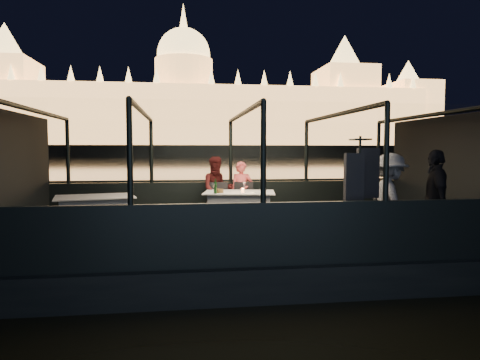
{
  "coord_description": "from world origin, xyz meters",
  "views": [
    {
      "loc": [
        -1.11,
        -7.81,
        2.12
      ],
      "look_at": [
        0.0,
        0.4,
        1.55
      ],
      "focal_mm": 32.0,
      "sensor_mm": 36.0,
      "label": 1
    }
  ],
  "objects": [
    {
      "name": "river_water",
      "position": [
        0.0,
        80.0,
        0.0
      ],
      "size": [
        500.0,
        500.0,
        0.0
      ],
      "primitive_type": "plane",
      "color": "black",
      "rests_on": "ground"
    },
    {
      "name": "boat_hull",
      "position": [
        0.0,
        0.0,
        0.0
      ],
      "size": [
        8.6,
        4.4,
        1.0
      ],
      "primitive_type": "cube",
      "color": "black",
      "rests_on": "river_water"
    },
    {
      "name": "boat_deck",
      "position": [
        0.0,
        0.0,
        0.48
      ],
      "size": [
        8.0,
        4.0,
        0.04
      ],
      "primitive_type": "cube",
      "color": "black",
      "rests_on": "boat_hull"
    },
    {
      "name": "gunwale_port",
      "position": [
        0.0,
        2.0,
        0.95
      ],
      "size": [
        8.0,
        0.08,
        0.9
      ],
      "primitive_type": "cube",
      "color": "black",
      "rests_on": "boat_deck"
    },
    {
      "name": "gunwale_starboard",
      "position": [
        0.0,
        -2.0,
        0.95
      ],
      "size": [
        8.0,
        0.08,
        0.9
      ],
      "primitive_type": "cube",
      "color": "black",
      "rests_on": "boat_deck"
    },
    {
      "name": "cabin_glass_port",
      "position": [
        0.0,
        2.0,
        2.1
      ],
      "size": [
        8.0,
        0.02,
        1.4
      ],
      "primitive_type": null,
      "color": "#99B2B2",
      "rests_on": "gunwale_port"
    },
    {
      "name": "cabin_glass_starboard",
      "position": [
        0.0,
        -2.0,
        2.1
      ],
      "size": [
        8.0,
        0.02,
        1.4
      ],
      "primitive_type": null,
      "color": "#99B2B2",
      "rests_on": "gunwale_starboard"
    },
    {
      "name": "cabin_roof_glass",
      "position": [
        0.0,
        0.0,
        2.8
      ],
      "size": [
        8.0,
        4.0,
        0.02
      ],
      "primitive_type": null,
      "color": "#99B2B2",
      "rests_on": "boat_deck"
    },
    {
      "name": "end_wall_fore",
      "position": [
        -4.0,
        0.0,
        1.65
      ],
      "size": [
        0.02,
        4.0,
        2.3
      ],
      "primitive_type": null,
      "color": "black",
      "rests_on": "boat_deck"
    },
    {
      "name": "end_wall_aft",
      "position": [
        4.0,
        0.0,
        1.65
      ],
      "size": [
        0.02,
        4.0,
        2.3
      ],
      "primitive_type": null,
      "color": "black",
      "rests_on": "boat_deck"
    },
    {
      "name": "canopy_ribs",
      "position": [
        0.0,
        0.0,
        1.65
      ],
      "size": [
        8.0,
        4.0,
        2.3
      ],
      "primitive_type": null,
      "color": "black",
      "rests_on": "boat_deck"
    },
    {
      "name": "embankment",
      "position": [
        0.0,
        210.0,
        1.0
      ],
      "size": [
        400.0,
        140.0,
        6.0
      ],
      "primitive_type": "cube",
      "color": "#423D33",
      "rests_on": "ground"
    },
    {
      "name": "parliament_building",
      "position": [
        0.0,
        175.0,
        29.0
      ],
      "size": [
        220.0,
        32.0,
        60.0
      ],
      "primitive_type": null,
      "color": "#F2D18C",
      "rests_on": "embankment"
    },
    {
      "name": "dining_table_central",
      "position": [
        0.06,
        0.97,
        0.89
      ],
      "size": [
        1.61,
        1.28,
        0.77
      ],
      "primitive_type": "cube",
      "rotation": [
        0.0,
        0.0,
        -0.17
      ],
      "color": "white",
      "rests_on": "boat_deck"
    },
    {
      "name": "dining_table_aft",
      "position": [
        -2.76,
        0.55,
        0.89
      ],
      "size": [
        1.63,
        1.33,
        0.76
      ],
      "primitive_type": "cube",
      "rotation": [
        0.0,
        0.0,
        0.22
      ],
      "color": "silver",
      "rests_on": "boat_deck"
    },
    {
      "name": "chair_port_left",
      "position": [
        -0.32,
        1.42,
        0.95
      ],
      "size": [
        0.48,
        0.48,
        0.91
      ],
      "primitive_type": "cube",
      "rotation": [
        0.0,
        0.0,
        -0.14
      ],
      "color": "black",
      "rests_on": "boat_deck"
    },
    {
      "name": "chair_port_right",
      "position": [
        0.25,
        1.42,
        0.95
      ],
      "size": [
        0.52,
        0.52,
        0.91
      ],
      "primitive_type": "cube",
      "rotation": [
        0.0,
        0.0,
        -0.25
      ],
      "color": "black",
      "rests_on": "boat_deck"
    },
    {
      "name": "coat_stand",
      "position": [
        1.56,
        -1.63,
        1.4
      ],
      "size": [
        0.59,
        0.52,
        1.84
      ],
      "primitive_type": null,
      "rotation": [
        0.0,
        0.0,
        0.23
      ],
      "color": "black",
      "rests_on": "boat_deck"
    },
    {
      "name": "person_woman_coral",
      "position": [
        0.21,
        1.69,
        1.25
      ],
      "size": [
        0.54,
        0.4,
        1.37
      ],
      "primitive_type": "imported",
      "rotation": [
        0.0,
        0.0,
        -0.14
      ],
      "color": "#F35A58",
      "rests_on": "boat_deck"
    },
    {
      "name": "person_man_maroon",
      "position": [
        -0.34,
        1.69,
        1.25
      ],
      "size": [
        0.76,
        0.61,
        1.49
      ],
      "primitive_type": "imported",
      "rotation": [
        0.0,
        0.0,
        0.09
      ],
      "color": "#401212",
      "rests_on": "boat_deck"
    },
    {
      "name": "passenger_stripe",
      "position": [
        2.26,
        -1.22,
        1.35
      ],
      "size": [
        0.61,
        1.04,
        1.59
      ],
      "primitive_type": "imported",
      "rotation": [
        0.0,
        0.0,
        1.6
      ],
      "color": "white",
      "rests_on": "boat_deck"
    },
    {
      "name": "passenger_dark",
      "position": [
        2.98,
        -1.35,
        1.35
      ],
      "size": [
        0.72,
        1.05,
        1.64
      ],
      "primitive_type": "imported",
      "rotation": [
        0.0,
        0.0,
        4.36
      ],
      "color": "black",
      "rests_on": "boat_deck"
    },
    {
      "name": "wine_bottle",
      "position": [
        -0.46,
        0.65,
        1.42
      ],
      "size": [
        0.07,
        0.07,
        0.29
      ],
      "primitive_type": "cylinder",
      "rotation": [
        0.0,
        0.0,
        -0.2
      ],
      "color": "#133414",
      "rests_on": "dining_table_central"
    },
    {
      "name": "bread_basket",
      "position": [
        -0.37,
        0.81,
        1.31
      ],
      "size": [
        0.19,
        0.19,
        0.07
      ],
      "primitive_type": "cylinder",
      "rotation": [
        0.0,
        0.0,
        0.04
      ],
      "color": "brown",
      "rests_on": "dining_table_central"
    },
    {
      "name": "amber_candle",
      "position": [
        0.11,
        0.81,
        1.31
      ],
      "size": [
        0.07,
        0.07,
        0.09
      ],
      "primitive_type": "cylinder",
      "rotation": [
        0.0,
        0.0,
        -0.12
      ],
      "color": "orange",
      "rests_on": "dining_table_central"
    },
    {
      "name": "plate_near",
      "position": [
        0.44,
        0.69,
        1.27
      ],
      "size": [
        0.26,
        0.26,
        0.02
      ],
      "primitive_type": "cylinder",
      "rotation": [
        0.0,
        0.0,
        -0.02
      ],
      "color": "silver",
      "rests_on": "dining_table_central"
    },
    {
      "name": "plate_far",
      "position": [
        -0.35,
        0.95,
        1.27
      ],
      "size": [
        0.24,
        0.24,
        0.01
      ],
      "primitive_type": "cylinder",
      "rotation": [
        0.0,
        0.0,
        -0.03
      ],
      "color": "white",
      "rests_on": "dining_table_central"
    },
    {
      "name": "wine_glass_white",
      "position": [
        -0.49,
        0.63,
        1.36
      ],
      "size": [
        0.08,
        0.08,
        0.2
      ],
      "primitive_type": null,
      "rotation": [
        0.0,
        0.0,
        -0.27
      ],
      "color": "white",
      "rests_on": "dining_table_central"
    },
    {
      "name": "wine_glass_red",
      "position": [
        0.17,
        0.99,
        1.36
      ],
      "size": [
        0.07,
        0.07,
        0.2
      ],
      "primitive_type": null,
      "rotation": [
        0.0,
        0.0,
        -0.09
      ],
      "color": "silver",
      "rests_on": "dining_table_central"
    },
    {
      "name": "wine_glass_empty",
      "position": [
        0.12,
        0.66,
        1.36
      ],
      "size": [
        0.07,
        0.07,
        0.21
      ],
      "primitive_type": null,
      "rotation": [
        0.0,
        0.0,
        -0.03
      ],
      "color": "white",
      "rests_on": "dining_table_central"
    }
  ]
}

